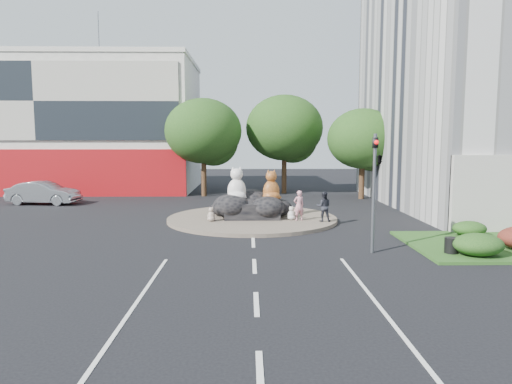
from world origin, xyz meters
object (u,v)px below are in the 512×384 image
(pedestrian_pink, at_px, (299,205))
(cat_white, at_px, (237,184))
(litter_bin, at_px, (451,245))
(pedestrian_dark, at_px, (324,207))
(kitten_calico, at_px, (211,214))
(cat_tabby, at_px, (271,186))
(kitten_white, at_px, (291,213))
(parked_car, at_px, (44,193))

(pedestrian_pink, bearing_deg, cat_white, -35.64)
(pedestrian_pink, height_order, litter_bin, pedestrian_pink)
(cat_white, bearing_deg, pedestrian_dark, -26.41)
(kitten_calico, height_order, litter_bin, kitten_calico)
(cat_tabby, bearing_deg, cat_white, 166.20)
(kitten_white, relative_size, parked_car, 0.15)
(kitten_white, bearing_deg, parked_car, 139.79)
(pedestrian_dark, height_order, litter_bin, pedestrian_dark)
(cat_tabby, xyz_separation_m, pedestrian_pink, (1.51, -1.32, -1.01))
(cat_white, xyz_separation_m, pedestrian_pink, (3.55, -1.09, -1.10))
(kitten_calico, bearing_deg, pedestrian_pink, 7.77)
(pedestrian_dark, bearing_deg, kitten_calico, 5.64)
(kitten_calico, xyz_separation_m, litter_bin, (10.43, -7.22, -0.17))
(pedestrian_dark, bearing_deg, parked_car, -16.53)
(cat_white, distance_m, pedestrian_pink, 3.87)
(pedestrian_dark, distance_m, litter_bin, 8.13)
(cat_white, height_order, litter_bin, cat_white)
(pedestrian_pink, bearing_deg, kitten_white, -47.37)
(kitten_white, height_order, parked_car, parked_car)
(litter_bin, bearing_deg, cat_tabby, 128.68)
(kitten_white, height_order, pedestrian_pink, pedestrian_pink)
(kitten_calico, distance_m, pedestrian_pink, 4.99)
(parked_car, bearing_deg, kitten_white, -108.11)
(parked_car, bearing_deg, cat_tabby, -106.40)
(parked_car, distance_m, litter_bin, 28.34)
(cat_tabby, height_order, litter_bin, cat_tabby)
(cat_white, height_order, parked_car, cat_white)
(cat_white, bearing_deg, pedestrian_pink, -26.72)
(cat_white, xyz_separation_m, kitten_white, (3.14, -0.86, -1.56))
(cat_white, distance_m, kitten_white, 3.61)
(cat_tabby, height_order, pedestrian_dark, cat_tabby)
(litter_bin, bearing_deg, cat_white, 136.79)
(kitten_calico, bearing_deg, pedestrian_dark, 3.87)
(kitten_calico, distance_m, kitten_white, 4.58)
(kitten_calico, bearing_deg, cat_tabby, 29.12)
(cat_tabby, xyz_separation_m, litter_bin, (6.97, -8.70, -1.62))
(pedestrian_dark, bearing_deg, cat_tabby, -23.19)
(cat_tabby, distance_m, kitten_white, 2.13)
(cat_white, distance_m, cat_tabby, 2.06)
(kitten_calico, height_order, parked_car, parked_car)
(pedestrian_pink, height_order, parked_car, pedestrian_pink)
(pedestrian_pink, relative_size, litter_bin, 2.67)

